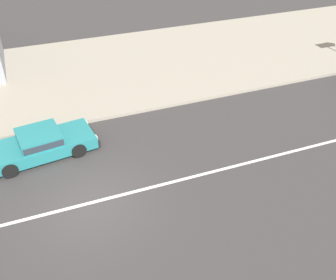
% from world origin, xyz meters
% --- Properties ---
extents(ground_plane, '(160.00, 160.00, 0.00)m').
position_xyz_m(ground_plane, '(0.00, 0.00, 0.00)').
color(ground_plane, '#383535').
extents(lane_centre_stripe, '(50.40, 0.14, 0.01)m').
position_xyz_m(lane_centre_stripe, '(0.00, 0.00, 0.00)').
color(lane_centre_stripe, silver).
rests_on(lane_centre_stripe, ground).
extents(kerb_strip, '(68.00, 10.00, 0.15)m').
position_xyz_m(kerb_strip, '(0.00, 10.08, 0.07)').
color(kerb_strip, '#9E9384').
rests_on(kerb_strip, ground).
extents(sedan_teal_3, '(4.57, 2.28, 1.06)m').
position_xyz_m(sedan_teal_3, '(-1.24, 3.45, 0.53)').
color(sedan_teal_3, teal).
rests_on(sedan_teal_3, ground).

